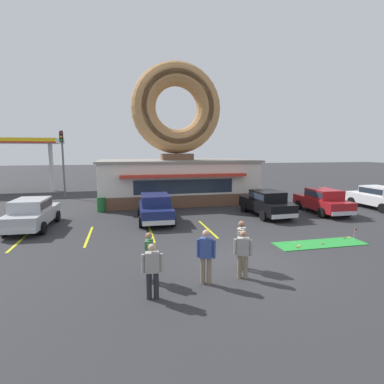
{
  "coord_description": "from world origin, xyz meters",
  "views": [
    {
      "loc": [
        -4.18,
        -9.85,
        4.14
      ],
      "look_at": [
        -0.77,
        5.0,
        2.0
      ],
      "focal_mm": 28.0,
      "sensor_mm": 36.0,
      "label": 1
    }
  ],
  "objects_px": {
    "car_red": "(323,200)",
    "traffic_light_pole": "(63,155)",
    "car_silver": "(32,212)",
    "pedestrian_beanie_man": "(149,255)",
    "pedestrian_leather_jacket_man": "(243,252)",
    "car_white": "(378,197)",
    "trash_bin": "(101,204)",
    "pedestrian_hooded_kid": "(206,254)",
    "golf_ball": "(294,243)",
    "car_black": "(266,202)",
    "car_navy": "(155,207)",
    "putting_flag_pin": "(355,231)",
    "pedestrian_blue_sweater_man": "(241,242)",
    "pedestrian_clipboard_woman": "(152,269)"
  },
  "relations": [
    {
      "from": "car_red",
      "to": "traffic_light_pole",
      "type": "height_order",
      "value": "traffic_light_pole"
    },
    {
      "from": "traffic_light_pole",
      "to": "car_silver",
      "type": "bearing_deg",
      "value": -88.79
    },
    {
      "from": "pedestrian_beanie_man",
      "to": "traffic_light_pole",
      "type": "bearing_deg",
      "value": 107.28
    },
    {
      "from": "pedestrian_leather_jacket_man",
      "to": "car_white",
      "type": "bearing_deg",
      "value": 32.39
    },
    {
      "from": "trash_bin",
      "to": "traffic_light_pole",
      "type": "xyz_separation_m",
      "value": [
        -3.47,
        6.71,
        3.21
      ]
    },
    {
      "from": "traffic_light_pole",
      "to": "pedestrian_hooded_kid",
      "type": "bearing_deg",
      "value": -68.63
    },
    {
      "from": "golf_ball",
      "to": "pedestrian_hooded_kid",
      "type": "distance_m",
      "value": 5.84
    },
    {
      "from": "car_black",
      "to": "car_white",
      "type": "height_order",
      "value": "same"
    },
    {
      "from": "car_navy",
      "to": "car_white",
      "type": "relative_size",
      "value": 1.0
    },
    {
      "from": "putting_flag_pin",
      "to": "car_black",
      "type": "height_order",
      "value": "car_black"
    },
    {
      "from": "pedestrian_blue_sweater_man",
      "to": "car_silver",
      "type": "bearing_deg",
      "value": 138.96
    },
    {
      "from": "car_silver",
      "to": "car_red",
      "type": "xyz_separation_m",
      "value": [
        17.57,
        0.04,
        0.0
      ]
    },
    {
      "from": "car_red",
      "to": "pedestrian_clipboard_woman",
      "type": "bearing_deg",
      "value": -143.02
    },
    {
      "from": "putting_flag_pin",
      "to": "car_white",
      "type": "bearing_deg",
      "value": 40.31
    },
    {
      "from": "car_navy",
      "to": "car_white",
      "type": "xyz_separation_m",
      "value": [
        15.79,
        0.27,
        0.0
      ]
    },
    {
      "from": "golf_ball",
      "to": "car_black",
      "type": "height_order",
      "value": "car_black"
    },
    {
      "from": "car_white",
      "to": "traffic_light_pole",
      "type": "xyz_separation_m",
      "value": [
        -22.54,
        10.01,
        2.84
      ]
    },
    {
      "from": "car_navy",
      "to": "trash_bin",
      "type": "height_order",
      "value": "car_navy"
    },
    {
      "from": "pedestrian_hooded_kid",
      "to": "pedestrian_beanie_man",
      "type": "height_order",
      "value": "pedestrian_hooded_kid"
    },
    {
      "from": "car_navy",
      "to": "pedestrian_blue_sweater_man",
      "type": "relative_size",
      "value": 2.68
    },
    {
      "from": "pedestrian_blue_sweater_man",
      "to": "putting_flag_pin",
      "type": "bearing_deg",
      "value": 16.44
    },
    {
      "from": "pedestrian_clipboard_woman",
      "to": "traffic_light_pole",
      "type": "xyz_separation_m",
      "value": [
        -5.7,
        19.52,
        2.83
      ]
    },
    {
      "from": "putting_flag_pin",
      "to": "pedestrian_hooded_kid",
      "type": "distance_m",
      "value": 8.36
    },
    {
      "from": "putting_flag_pin",
      "to": "pedestrian_blue_sweater_man",
      "type": "height_order",
      "value": "pedestrian_blue_sweater_man"
    },
    {
      "from": "car_red",
      "to": "pedestrian_blue_sweater_man",
      "type": "height_order",
      "value": "pedestrian_blue_sweater_man"
    },
    {
      "from": "car_black",
      "to": "pedestrian_beanie_man",
      "type": "distance_m",
      "value": 11.4
    },
    {
      "from": "car_silver",
      "to": "pedestrian_leather_jacket_man",
      "type": "bearing_deg",
      "value": -44.58
    },
    {
      "from": "car_navy",
      "to": "pedestrian_clipboard_woman",
      "type": "bearing_deg",
      "value": -96.48
    },
    {
      "from": "pedestrian_leather_jacket_man",
      "to": "car_silver",
      "type": "bearing_deg",
      "value": 135.42
    },
    {
      "from": "golf_ball",
      "to": "traffic_light_pole",
      "type": "xyz_separation_m",
      "value": [
        -12.34,
        15.95,
        3.66
      ]
    },
    {
      "from": "car_red",
      "to": "car_navy",
      "type": "bearing_deg",
      "value": 179.27
    },
    {
      "from": "car_silver",
      "to": "pedestrian_blue_sweater_man",
      "type": "height_order",
      "value": "pedestrian_blue_sweater_man"
    },
    {
      "from": "pedestrian_hooded_kid",
      "to": "golf_ball",
      "type": "bearing_deg",
      "value": 31.26
    },
    {
      "from": "car_silver",
      "to": "car_navy",
      "type": "xyz_separation_m",
      "value": [
        6.53,
        0.18,
        0.0
      ]
    },
    {
      "from": "car_black",
      "to": "pedestrian_clipboard_woman",
      "type": "distance_m",
      "value": 12.25
    },
    {
      "from": "car_black",
      "to": "car_navy",
      "type": "bearing_deg",
      "value": 179.64
    },
    {
      "from": "car_navy",
      "to": "car_red",
      "type": "distance_m",
      "value": 11.04
    },
    {
      "from": "golf_ball",
      "to": "pedestrian_beanie_man",
      "type": "height_order",
      "value": "pedestrian_beanie_man"
    },
    {
      "from": "car_black",
      "to": "car_red",
      "type": "relative_size",
      "value": 1.0
    },
    {
      "from": "putting_flag_pin",
      "to": "pedestrian_beanie_man",
      "type": "bearing_deg",
      "value": -166.96
    },
    {
      "from": "pedestrian_blue_sweater_man",
      "to": "trash_bin",
      "type": "xyz_separation_m",
      "value": [
        -5.46,
        11.33,
        -0.45
      ]
    },
    {
      "from": "putting_flag_pin",
      "to": "pedestrian_clipboard_woman",
      "type": "bearing_deg",
      "value": -160.69
    },
    {
      "from": "pedestrian_blue_sweater_man",
      "to": "traffic_light_pole",
      "type": "distance_m",
      "value": 20.32
    },
    {
      "from": "putting_flag_pin",
      "to": "pedestrian_hooded_kid",
      "type": "xyz_separation_m",
      "value": [
        -7.87,
        -2.77,
        0.53
      ]
    },
    {
      "from": "pedestrian_blue_sweater_man",
      "to": "trash_bin",
      "type": "relative_size",
      "value": 1.76
    },
    {
      "from": "car_navy",
      "to": "pedestrian_leather_jacket_man",
      "type": "relative_size",
      "value": 2.9
    },
    {
      "from": "pedestrian_blue_sweater_man",
      "to": "pedestrian_clipboard_woman",
      "type": "height_order",
      "value": "pedestrian_blue_sweater_man"
    },
    {
      "from": "car_red",
      "to": "traffic_light_pole",
      "type": "xyz_separation_m",
      "value": [
        -17.79,
        10.42,
        2.84
      ]
    },
    {
      "from": "putting_flag_pin",
      "to": "car_white",
      "type": "relative_size",
      "value": 0.12
    },
    {
      "from": "pedestrian_hooded_kid",
      "to": "pedestrian_leather_jacket_man",
      "type": "bearing_deg",
      "value": 6.25
    }
  ]
}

